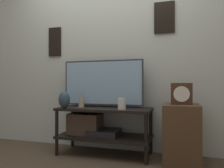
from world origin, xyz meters
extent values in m
plane|color=#4C3D2D|center=(0.00, 0.00, 0.00)|extent=(12.00, 12.00, 0.00)
cube|color=beige|center=(0.00, 0.55, 1.35)|extent=(6.40, 0.06, 2.70)
cube|color=black|center=(-0.82, 0.51, 1.44)|extent=(0.19, 0.02, 0.40)
cube|color=slate|center=(-0.82, 0.50, 1.44)|extent=(0.15, 0.01, 0.37)
cube|color=black|center=(0.69, 0.51, 1.65)|extent=(0.24, 0.02, 0.38)
cube|color=white|center=(0.69, 0.50, 1.65)|extent=(0.21, 0.01, 0.34)
cube|color=black|center=(0.00, 0.27, 0.54)|extent=(1.11, 0.46, 0.03)
cube|color=black|center=(0.00, 0.27, 0.21)|extent=(1.11, 0.46, 0.03)
cylinder|color=black|center=(-0.53, 0.07, 0.28)|extent=(0.04, 0.04, 0.56)
cylinder|color=black|center=(0.53, 0.07, 0.28)|extent=(0.04, 0.04, 0.56)
cylinder|color=black|center=(-0.53, 0.47, 0.28)|extent=(0.04, 0.04, 0.56)
cylinder|color=black|center=(0.53, 0.47, 0.28)|extent=(0.04, 0.04, 0.56)
cube|color=black|center=(0.00, 0.27, 0.26)|extent=(0.36, 0.32, 0.07)
cube|color=#47382D|center=(-0.25, 0.27, 0.35)|extent=(0.39, 0.25, 0.25)
cylinder|color=#333338|center=(-0.34, 0.37, 0.57)|extent=(0.05, 0.05, 0.02)
cylinder|color=#333338|center=(0.22, 0.37, 0.57)|extent=(0.05, 0.05, 0.02)
cube|color=#333338|center=(-0.06, 0.37, 0.86)|extent=(1.02, 0.04, 0.56)
cube|color=#8CB2D1|center=(-0.06, 0.36, 0.86)|extent=(0.99, 0.01, 0.53)
cone|color=tan|center=(-0.30, 0.26, 0.65)|extent=(0.08, 0.08, 0.19)
ellipsoid|color=#2D4251|center=(-0.44, 0.09, 0.66)|extent=(0.13, 0.13, 0.20)
cylinder|color=silver|center=(0.24, 0.16, 0.62)|extent=(0.09, 0.09, 0.13)
cube|color=#513823|center=(0.88, 0.27, 0.31)|extent=(0.38, 0.46, 0.62)
cube|color=#422819|center=(0.88, 0.25, 0.73)|extent=(0.22, 0.10, 0.23)
cylinder|color=white|center=(0.88, 0.20, 0.73)|extent=(0.16, 0.01, 0.16)
camera|label=1|loc=(0.85, -2.20, 0.83)|focal=35.00mm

